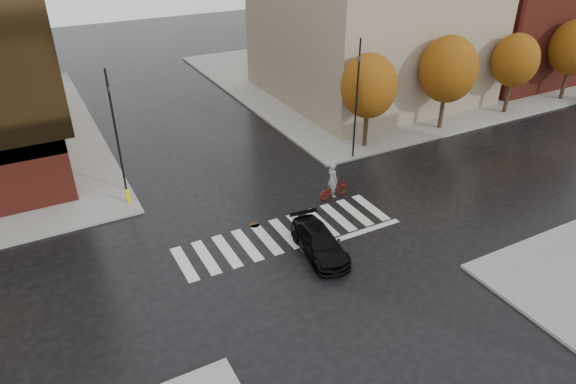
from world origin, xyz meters
The scene contains 13 objects.
ground centered at (0.00, 0.00, 0.00)m, with size 120.00×120.00×0.00m, color black.
sidewalk_ne centered at (21.00, 21.00, 0.07)m, with size 30.00×30.00×0.15m, color gray.
crosswalk centered at (0.00, 0.50, 0.01)m, with size 12.00×3.00×0.01m, color silver.
tree_ne_a centered at (10.00, 7.40, 4.46)m, with size 3.80×3.80×6.50m.
tree_ne_b centered at (17.00, 7.40, 4.62)m, with size 4.20×4.20×6.89m.
tree_ne_c centered at (24.00, 7.40, 4.37)m, with size 3.60×3.60×6.31m.
tree_ne_d centered at (31.00, 7.40, 4.54)m, with size 4.00×4.00×6.70m.
sedan centered at (0.68, -1.80, 0.63)m, with size 1.77×4.35×1.26m, color black.
cyclist centered at (4.22, 2.50, 0.77)m, with size 2.05×0.88×2.27m.
traffic_light_nw centered at (-6.30, 9.00, 4.34)m, with size 0.20×0.17×7.34m.
traffic_light_ne centered at (8.25, 6.30, 4.71)m, with size 0.18×0.21×7.88m.
fire_hydrant centered at (-6.50, 7.38, 0.59)m, with size 0.29×0.29×0.81m.
manhole centered at (-1.09, 2.00, 0.01)m, with size 0.59×0.59×0.01m, color #473319.
Camera 1 is at (-10.45, -19.23, 15.20)m, focal length 32.00 mm.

